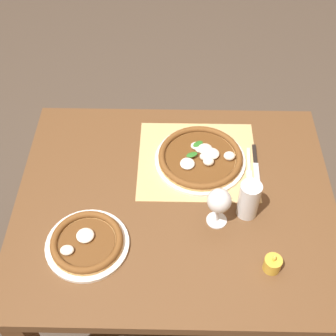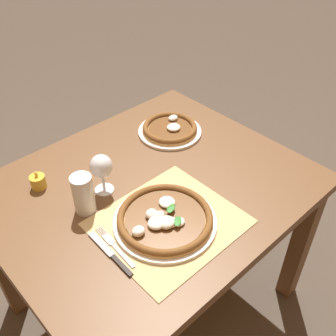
% 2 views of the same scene
% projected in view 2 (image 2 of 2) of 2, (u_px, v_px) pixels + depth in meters
% --- Properties ---
extents(ground_plane, '(24.00, 24.00, 0.00)m').
position_uv_depth(ground_plane, '(155.00, 297.00, 1.91)').
color(ground_plane, '#473D33').
extents(dining_table, '(1.13, 0.94, 0.74)m').
position_uv_depth(dining_table, '(151.00, 206.00, 1.52)').
color(dining_table, brown).
rests_on(dining_table, ground).
extents(paper_placemat, '(0.45, 0.40, 0.00)m').
position_uv_depth(paper_placemat, '(168.00, 223.00, 1.30)').
color(paper_placemat, tan).
rests_on(paper_placemat, dining_table).
extents(pizza_near, '(0.34, 0.34, 0.05)m').
position_uv_depth(pizza_near, '(165.00, 219.00, 1.28)').
color(pizza_near, silver).
rests_on(pizza_near, paper_placemat).
extents(pizza_far, '(0.27, 0.27, 0.04)m').
position_uv_depth(pizza_far, '(170.00, 129.00, 1.69)').
color(pizza_far, silver).
rests_on(pizza_far, dining_table).
extents(wine_glass, '(0.08, 0.08, 0.16)m').
position_uv_depth(wine_glass, '(101.00, 168.00, 1.35)').
color(wine_glass, silver).
rests_on(wine_glass, dining_table).
extents(pint_glass, '(0.07, 0.07, 0.15)m').
position_uv_depth(pint_glass, '(83.00, 195.00, 1.30)').
color(pint_glass, silver).
rests_on(pint_glass, dining_table).
extents(fork, '(0.03, 0.20, 0.00)m').
position_uv_depth(fork, '(115.00, 246.00, 1.21)').
color(fork, '#B7B7BC').
rests_on(fork, paper_placemat).
extents(knife, '(0.02, 0.22, 0.01)m').
position_uv_depth(knife, '(110.00, 253.00, 1.19)').
color(knife, black).
rests_on(knife, paper_placemat).
extents(votive_candle, '(0.06, 0.06, 0.07)m').
position_uv_depth(votive_candle, '(38.00, 182.00, 1.42)').
color(votive_candle, gold).
rests_on(votive_candle, dining_table).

